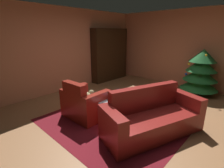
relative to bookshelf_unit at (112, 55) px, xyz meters
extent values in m
plane|color=#9C6941|center=(2.52, -2.12, -1.00)|extent=(7.68, 7.68, 0.00)
cube|color=#CF7F56|center=(2.52, 1.11, 0.32)|extent=(5.58, 0.06, 2.65)
cube|color=#CF7F56|center=(-0.24, -2.12, 0.32)|extent=(0.06, 6.52, 2.65)
cube|color=maroon|center=(2.45, -2.60, -1.00)|extent=(2.84, 2.39, 0.01)
cube|color=black|center=(0.13, -0.10, 0.01)|extent=(0.03, 1.71, 2.02)
cube|color=black|center=(-0.02, 0.74, 0.01)|extent=(0.33, 0.03, 2.02)
cube|color=black|center=(-0.02, -0.94, 0.01)|extent=(0.33, 0.02, 2.02)
cube|color=black|center=(-0.02, -0.10, -0.99)|extent=(0.30, 1.66, 0.03)
cube|color=black|center=(-0.02, -0.10, -0.66)|extent=(0.30, 1.66, 0.03)
cube|color=black|center=(-0.02, -0.10, -0.32)|extent=(0.30, 1.66, 0.02)
cube|color=black|center=(-0.02, -0.10, 0.01)|extent=(0.30, 1.66, 0.02)
cube|color=black|center=(-0.02, -0.10, 0.34)|extent=(0.30, 1.66, 0.02)
cube|color=black|center=(-0.02, -0.10, 0.68)|extent=(0.30, 1.66, 0.02)
cube|color=black|center=(-0.02, -0.10, 1.01)|extent=(0.30, 1.66, 0.03)
cube|color=black|center=(-0.14, -0.10, -0.04)|extent=(0.05, 0.85, 0.53)
cube|color=black|center=(-0.12, -0.10, -0.04)|extent=(0.03, 0.88, 0.56)
cube|color=gold|center=(-0.06, 0.70, -0.88)|extent=(0.24, 0.04, 0.20)
cube|color=gold|center=(-0.08, 0.65, -0.89)|extent=(0.20, 0.03, 0.18)
cube|color=orange|center=(-0.10, 0.61, -0.85)|extent=(0.16, 0.03, 0.24)
cube|color=teal|center=(-0.10, 0.56, -0.89)|extent=(0.16, 0.04, 0.17)
cube|color=navy|center=(-0.09, 0.52, -0.84)|extent=(0.17, 0.03, 0.28)
cube|color=orange|center=(-0.09, 0.49, -0.87)|extent=(0.18, 0.03, 0.21)
cube|color=gold|center=(-0.08, 0.44, -0.88)|extent=(0.20, 0.04, 0.19)
cube|color=#2A4E8A|center=(-0.06, 0.40, -0.85)|extent=(0.24, 0.03, 0.25)
cube|color=#A5AE84|center=(-0.09, 0.35, -0.88)|extent=(0.17, 0.04, 0.18)
cube|color=orange|center=(-0.08, 0.69, -0.55)|extent=(0.19, 0.04, 0.19)
cube|color=#B0A89E|center=(-0.08, 0.64, -0.51)|extent=(0.19, 0.05, 0.26)
cube|color=gold|center=(-0.10, 0.59, -0.53)|extent=(0.16, 0.04, 0.23)
cube|color=gold|center=(-0.08, 0.55, -0.54)|extent=(0.19, 0.04, 0.20)
cube|color=#8A568E|center=(-0.06, 0.50, -0.52)|extent=(0.24, 0.04, 0.26)
cube|color=#AF9B92|center=(-0.07, 0.46, -0.56)|extent=(0.21, 0.03, 0.17)
cube|color=#134297|center=(-0.06, 0.67, 0.48)|extent=(0.23, 0.05, 0.24)
cube|color=#B6AF9D|center=(-0.10, 0.62, 0.50)|extent=(0.16, 0.04, 0.28)
cube|color=#288944|center=(-0.08, 0.57, 0.47)|extent=(0.19, 0.04, 0.22)
cube|color=red|center=(-0.10, 0.52, 0.48)|extent=(0.15, 0.04, 0.24)
cube|color=#BEB38F|center=(-0.08, 0.47, 0.44)|extent=(0.20, 0.03, 0.18)
cube|color=orange|center=(-0.07, 0.43, 0.49)|extent=(0.22, 0.05, 0.26)
cube|color=#368445|center=(-0.10, 0.67, 0.80)|extent=(0.16, 0.04, 0.22)
cube|color=gold|center=(-0.07, 0.62, 0.83)|extent=(0.22, 0.05, 0.27)
cube|color=#167394|center=(-0.08, 0.57, 0.83)|extent=(0.19, 0.05, 0.27)
cube|color=#4E4135|center=(-0.09, 0.52, 0.78)|extent=(0.18, 0.03, 0.18)
cube|color=#884DA0|center=(-0.08, 0.47, 0.83)|extent=(0.19, 0.05, 0.27)
cube|color=#408C41|center=(-0.07, 0.41, 0.79)|extent=(0.22, 0.04, 0.19)
cube|color=maroon|center=(1.79, -2.81, -0.81)|extent=(0.66, 0.76, 0.38)
cube|color=maroon|center=(1.80, -3.09, -0.37)|extent=(0.63, 0.19, 0.50)
cube|color=maroon|center=(2.18, -2.79, -0.67)|extent=(0.18, 0.74, 0.65)
cube|color=maroon|center=(1.40, -2.82, -0.67)|extent=(0.18, 0.74, 0.65)
ellipsoid|color=#90895C|center=(1.75, -2.74, -0.53)|extent=(0.29, 0.19, 0.18)
sphere|color=#90895C|center=(1.78, -2.61, -0.48)|extent=(0.13, 0.13, 0.13)
cube|color=maroon|center=(3.30, -2.37, -0.80)|extent=(1.24, 1.73, 0.39)
cube|color=maroon|center=(3.02, -2.27, -0.37)|extent=(0.69, 1.53, 0.48)
cube|color=maroon|center=(3.00, -3.20, -0.67)|extent=(0.78, 0.44, 0.66)
cube|color=maroon|center=(3.60, -1.54, -0.67)|extent=(0.78, 0.44, 0.66)
cylinder|color=black|center=(2.56, -2.47, -0.77)|extent=(0.04, 0.04, 0.46)
cylinder|color=black|center=(2.26, -2.27, -0.77)|extent=(0.04, 0.04, 0.46)
cylinder|color=black|center=(2.23, -2.64, -0.77)|extent=(0.04, 0.04, 0.46)
cylinder|color=silver|center=(2.35, -2.46, -0.54)|extent=(0.78, 0.78, 0.02)
cube|color=#A3827F|center=(2.38, -2.51, -0.51)|extent=(0.14, 0.16, 0.03)
cube|color=#B92E32|center=(2.39, -2.51, -0.49)|extent=(0.21, 0.17, 0.02)
cube|color=#355098|center=(2.39, -2.51, -0.47)|extent=(0.19, 0.11, 0.02)
cylinder|color=navy|center=(2.55, -2.54, -0.41)|extent=(0.06, 0.06, 0.22)
cylinder|color=navy|center=(2.55, -2.54, -0.27)|extent=(0.02, 0.02, 0.08)
cylinder|color=brown|center=(3.22, 0.56, -0.92)|extent=(0.08, 0.08, 0.17)
cone|color=#257234|center=(3.22, 0.56, -0.64)|extent=(1.10, 1.10, 0.38)
cone|color=#257234|center=(3.22, 0.56, -0.35)|extent=(1.00, 1.00, 0.38)
cone|color=#257234|center=(3.22, 0.56, -0.07)|extent=(0.89, 0.89, 0.38)
cone|color=#257234|center=(3.22, 0.56, 0.22)|extent=(0.78, 0.78, 0.38)
sphere|color=yellow|center=(2.89, 0.43, -0.06)|extent=(0.08, 0.08, 0.08)
sphere|color=yellow|center=(3.36, 0.28, 0.27)|extent=(0.06, 0.06, 0.06)
sphere|color=blue|center=(2.86, 0.39, -0.39)|extent=(0.08, 0.08, 0.08)
sphere|color=yellow|center=(2.96, 0.92, -0.59)|extent=(0.05, 0.05, 0.05)
camera|label=1|loc=(4.66, -4.98, 0.88)|focal=26.84mm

